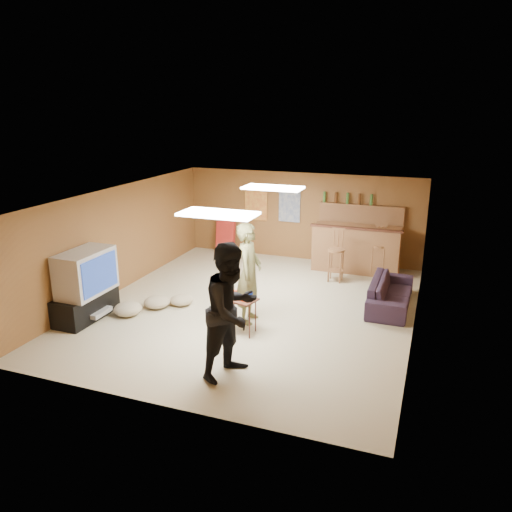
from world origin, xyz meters
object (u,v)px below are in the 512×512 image
(bar_counter, at_px, (356,249))
(sofa, at_px, (391,293))
(person_olive, at_px, (249,273))
(tray_table, at_px, (242,316))
(tv_body, at_px, (86,272))
(person_black, at_px, (232,311))

(bar_counter, xyz_separation_m, sofa, (1.00, -1.93, -0.27))
(sofa, bearing_deg, person_olive, 124.28)
(bar_counter, relative_size, tray_table, 3.14)
(tv_body, xyz_separation_m, tray_table, (2.87, 0.39, -0.58))
(tv_body, xyz_separation_m, person_black, (3.24, -0.92, 0.10))
(tv_body, relative_size, bar_counter, 0.55)
(person_black, bearing_deg, tv_body, 94.42)
(tv_body, xyz_separation_m, sofa, (5.15, 2.52, -0.62))
(bar_counter, xyz_separation_m, person_olive, (-1.35, -3.52, 0.37))
(bar_counter, bearing_deg, tray_table, -107.53)
(sofa, bearing_deg, person_black, 151.15)
(person_olive, relative_size, tray_table, 2.88)
(tv_body, distance_m, sofa, 5.77)
(person_black, distance_m, tray_table, 1.52)
(tv_body, bearing_deg, person_olive, 18.29)
(tv_body, bearing_deg, tray_table, 7.76)
(person_black, bearing_deg, tray_table, 36.30)
(tv_body, distance_m, person_olive, 2.95)
(person_black, distance_m, sofa, 3.99)
(tray_table, bearing_deg, person_black, -73.91)
(bar_counter, bearing_deg, person_black, -99.57)
(person_olive, height_order, tray_table, person_olive)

